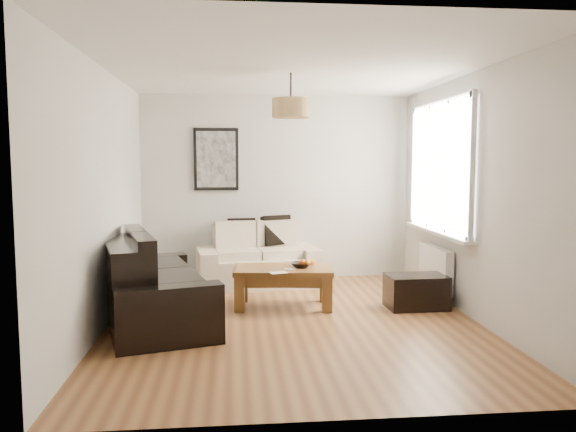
{
  "coord_description": "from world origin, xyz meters",
  "views": [
    {
      "loc": [
        -0.61,
        -5.62,
        1.65
      ],
      "look_at": [
        0.0,
        0.6,
        1.05
      ],
      "focal_mm": 34.56,
      "sensor_mm": 36.0,
      "label": 1
    }
  ],
  "objects": [
    {
      "name": "loveseat_cream",
      "position": [
        -0.29,
        1.78,
        0.4
      ],
      "size": [
        1.7,
        1.08,
        0.8
      ],
      "primitive_type": null,
      "rotation": [
        0.0,
        0.0,
        0.13
      ],
      "color": "beige",
      "rests_on": "floor"
    },
    {
      "name": "fruit_bowl",
      "position": [
        0.15,
        0.59,
        0.48
      ],
      "size": [
        0.3,
        0.3,
        0.06
      ],
      "primitive_type": "imported",
      "rotation": [
        0.0,
        0.0,
        -0.32
      ],
      "color": "black",
      "rests_on": "coffee_table"
    },
    {
      "name": "orange_b",
      "position": [
        0.3,
        0.71,
        0.5
      ],
      "size": [
        0.09,
        0.09,
        0.07
      ],
      "primitive_type": "sphere",
      "rotation": [
        0.0,
        0.0,
        0.25
      ],
      "color": "orange",
      "rests_on": "fruit_bowl"
    },
    {
      "name": "wall_back",
      "position": [
        0.0,
        2.25,
        1.3
      ],
      "size": [
        3.8,
        0.04,
        2.6
      ],
      "primitive_type": null,
      "color": "silver",
      "rests_on": "floor"
    },
    {
      "name": "window_bay",
      "position": [
        1.86,
        0.8,
        1.6
      ],
      "size": [
        0.14,
        1.9,
        1.6
      ],
      "primitive_type": null,
      "color": "white",
      "rests_on": "wall_right"
    },
    {
      "name": "papers",
      "position": [
        -0.14,
        0.31,
        0.46
      ],
      "size": [
        0.21,
        0.17,
        0.01
      ],
      "primitive_type": "cube",
      "rotation": [
        0.0,
        0.0,
        0.28
      ],
      "color": "silver",
      "rests_on": "coffee_table"
    },
    {
      "name": "cushion_left",
      "position": [
        -0.51,
        1.97,
        0.7
      ],
      "size": [
        0.39,
        0.15,
        0.38
      ],
      "primitive_type": "cube",
      "rotation": [
        0.0,
        0.0,
        0.08
      ],
      "color": "black",
      "rests_on": "loveseat_cream"
    },
    {
      "name": "coffee_table",
      "position": [
        -0.05,
        0.61,
        0.23
      ],
      "size": [
        1.17,
        0.72,
        0.46
      ],
      "primitive_type": null,
      "rotation": [
        0.0,
        0.0,
        -0.1
      ],
      "color": "brown",
      "rests_on": "floor"
    },
    {
      "name": "poster",
      "position": [
        -0.85,
        2.22,
        1.7
      ],
      "size": [
        0.62,
        0.04,
        0.87
      ],
      "primitive_type": null,
      "color": "black",
      "rests_on": "wall_back"
    },
    {
      "name": "floor",
      "position": [
        0.0,
        0.0,
        0.0
      ],
      "size": [
        4.5,
        4.5,
        0.0
      ],
      "primitive_type": "plane",
      "color": "brown",
      "rests_on": "ground"
    },
    {
      "name": "ceiling",
      "position": [
        0.0,
        0.0,
        2.6
      ],
      "size": [
        3.8,
        4.5,
        0.0
      ],
      "primitive_type": null,
      "color": "white",
      "rests_on": "floor"
    },
    {
      "name": "ottoman",
      "position": [
        1.45,
        0.4,
        0.19
      ],
      "size": [
        0.68,
        0.45,
        0.38
      ],
      "primitive_type": "cube",
      "rotation": [
        0.0,
        0.0,
        0.03
      ],
      "color": "black",
      "rests_on": "floor"
    },
    {
      "name": "orange_a",
      "position": [
        0.23,
        0.63,
        0.5
      ],
      "size": [
        0.1,
        0.1,
        0.08
      ],
      "primitive_type": "sphere",
      "rotation": [
        0.0,
        0.0,
        -0.34
      ],
      "color": "orange",
      "rests_on": "fruit_bowl"
    },
    {
      "name": "pendant_shade",
      "position": [
        0.0,
        0.3,
        2.23
      ],
      "size": [
        0.4,
        0.4,
        0.2
      ],
      "primitive_type": "cylinder",
      "color": "tan",
      "rests_on": "ceiling"
    },
    {
      "name": "sofa_leather",
      "position": [
        -1.43,
        0.15,
        0.43
      ],
      "size": [
        1.46,
        2.17,
        0.86
      ],
      "primitive_type": null,
      "rotation": [
        0.0,
        0.0,
        1.84
      ],
      "color": "black",
      "rests_on": "floor"
    },
    {
      "name": "radiator",
      "position": [
        1.82,
        0.8,
        0.38
      ],
      "size": [
        0.1,
        0.9,
        0.52
      ],
      "primitive_type": "cube",
      "color": "white",
      "rests_on": "wall_right"
    },
    {
      "name": "wall_right",
      "position": [
        1.9,
        0.0,
        1.3
      ],
      "size": [
        0.04,
        4.5,
        2.6
      ],
      "primitive_type": null,
      "color": "silver",
      "rests_on": "floor"
    },
    {
      "name": "cushion_right",
      "position": [
        -0.02,
        1.97,
        0.72
      ],
      "size": [
        0.43,
        0.27,
        0.41
      ],
      "primitive_type": "cube",
      "rotation": [
        0.0,
        0.0,
        0.38
      ],
      "color": "black",
      "rests_on": "loveseat_cream"
    },
    {
      "name": "wall_left",
      "position": [
        -1.9,
        0.0,
        1.3
      ],
      "size": [
        0.04,
        4.5,
        2.6
      ],
      "primitive_type": null,
      "color": "silver",
      "rests_on": "floor"
    },
    {
      "name": "wall_front",
      "position": [
        0.0,
        -2.25,
        1.3
      ],
      "size": [
        3.8,
        0.04,
        2.6
      ],
      "primitive_type": null,
      "color": "silver",
      "rests_on": "floor"
    },
    {
      "name": "orange_c",
      "position": [
        0.17,
        0.66,
        0.5
      ],
      "size": [
        0.09,
        0.09,
        0.07
      ],
      "primitive_type": "sphere",
      "rotation": [
        0.0,
        0.0,
        0.31
      ],
      "color": "#DF4E12",
      "rests_on": "fruit_bowl"
    }
  ]
}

